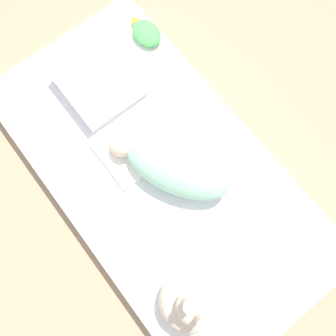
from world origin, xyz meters
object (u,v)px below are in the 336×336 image
pillow (98,81)px  turtle_plush (146,33)px  swaddled_baby (173,166)px  bunny_plush (189,301)px

pillow → turtle_plush: bearing=-76.3°
swaddled_baby → pillow: bearing=-26.1°
swaddled_baby → bunny_plush: (-0.41, 0.26, 0.04)m
bunny_plush → turtle_plush: (0.99, -0.56, -0.10)m
pillow → bunny_plush: bearing=165.0°
bunny_plush → turtle_plush: bunny_plush is taller
swaddled_baby → turtle_plush: bearing=-55.2°
swaddled_baby → pillow: (0.50, 0.01, -0.03)m
pillow → bunny_plush: size_ratio=0.81×
pillow → turtle_plush: size_ratio=1.72×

